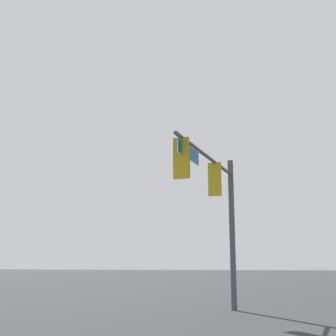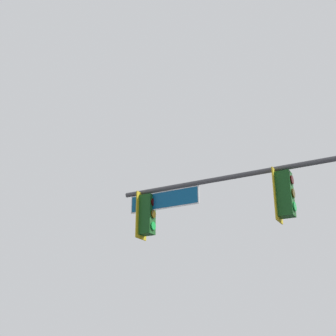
{
  "view_description": "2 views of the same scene",
  "coord_description": "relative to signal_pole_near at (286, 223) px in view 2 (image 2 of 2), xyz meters",
  "views": [
    {
      "loc": [
        10.68,
        -2.21,
        1.78
      ],
      "look_at": [
        -3.82,
        -8.18,
        5.08
      ],
      "focal_mm": 50.0,
      "sensor_mm": 36.0,
      "label": 1
    },
    {
      "loc": [
        -9.21,
        3.29,
        1.61
      ],
      "look_at": [
        -3.05,
        -7.41,
        6.39
      ],
      "focal_mm": 50.0,
      "sensor_mm": 36.0,
      "label": 2
    }
  ],
  "objects": [
    {
      "name": "signal_pole_near",
      "position": [
        0.0,
        0.0,
        0.0
      ],
      "size": [
        7.05,
        0.6,
        6.29
      ],
      "color": "#47474C",
      "rests_on": "ground_plane"
    }
  ]
}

